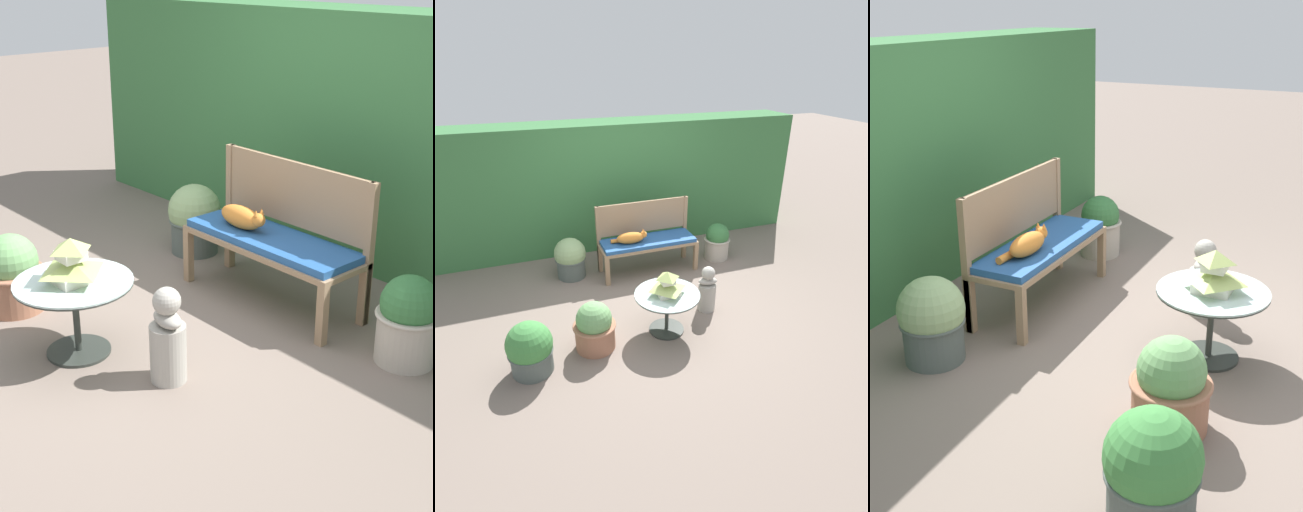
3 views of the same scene
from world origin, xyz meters
TOP-DOWN VIEW (x-y plane):
  - ground at (0.00, 0.00)m, footprint 30.00×30.00m
  - foliage_hedge_back at (0.00, 2.30)m, footprint 6.40×0.80m
  - garden_bench at (0.20, 0.98)m, footprint 1.43×0.50m
  - bench_backrest at (0.20, 1.20)m, footprint 1.43×0.06m
  - cat at (-0.07, 0.94)m, footprint 0.52×0.20m
  - patio_table at (-0.09, -0.49)m, footprint 0.76×0.76m
  - pagoda_birdhouse at (-0.09, -0.49)m, footprint 0.33×0.33m
  - garden_bust at (0.56, -0.26)m, footprint 0.26×0.22m
  - potted_plant_table_far at (1.38, 1.00)m, footprint 0.41×0.41m
  - potted_plant_patio_mid at (-0.92, 1.19)m, footprint 0.46×0.46m
  - potted_plant_bench_left at (-0.95, -0.50)m, footprint 0.48×0.48m

SIDE VIEW (x-z plane):
  - ground at x=0.00m, z-range 0.00..0.00m
  - potted_plant_bench_left at x=-0.95m, z-range -0.02..0.55m
  - garden_bust at x=0.56m, z-range -0.03..0.58m
  - potted_plant_table_far at x=1.38m, z-range 0.00..0.58m
  - potted_plant_patio_mid at x=-0.92m, z-range 0.00..0.60m
  - patio_table at x=-0.09m, z-range 0.15..0.66m
  - garden_bench at x=0.20m, z-range 0.19..0.71m
  - cat at x=-0.07m, z-range 0.50..0.70m
  - pagoda_birdhouse at x=-0.09m, z-range 0.49..0.77m
  - bench_backrest at x=0.20m, z-range 0.22..1.25m
  - foliage_hedge_back at x=0.00m, z-range 0.00..2.01m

